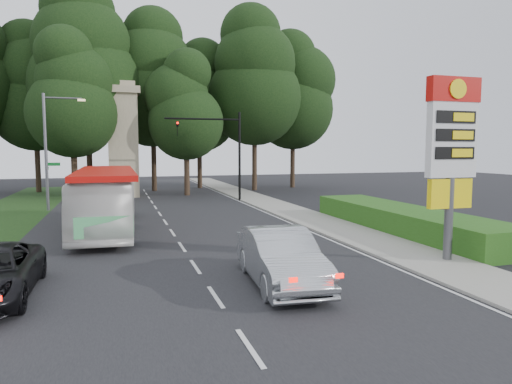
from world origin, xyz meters
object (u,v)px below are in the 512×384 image
object	(u,v)px
transit_bus	(107,201)
traffic_signal_mast	(224,144)
monument	(123,139)
gas_station_pylon	(452,143)
streetlight_signs	(49,146)
sedan_silver	(281,257)

from	to	relation	value
transit_bus	traffic_signal_mast	bearing A→B (deg)	54.69
monument	transit_bus	xyz separation A→B (m)	(-1.15, -17.50, -3.51)
traffic_signal_mast	monument	size ratio (longest dim) A/B	0.72
gas_station_pylon	streetlight_signs	bearing A→B (deg)	128.96
streetlight_signs	monument	xyz separation A→B (m)	(4.99, 7.99, 0.67)
streetlight_signs	transit_bus	world-z (taller)	streetlight_signs
streetlight_signs	sedan_silver	xyz separation A→B (m)	(9.20, -20.85, -3.57)
monument	sedan_silver	size ratio (longest dim) A/B	1.90
gas_station_pylon	monument	bearing A→B (deg)	111.80
gas_station_pylon	sedan_silver	distance (m)	7.89
streetlight_signs	transit_bus	size ratio (longest dim) A/B	0.70
streetlight_signs	transit_bus	xyz separation A→B (m)	(3.83, -9.51, -2.85)
monument	gas_station_pylon	bearing A→B (deg)	-68.20
streetlight_signs	monument	world-z (taller)	monument
streetlight_signs	monument	distance (m)	9.44
traffic_signal_mast	transit_bus	xyz separation A→B (m)	(-8.83, -11.50, -3.08)
traffic_signal_mast	sedan_silver	bearing A→B (deg)	-98.62
traffic_signal_mast	monument	bearing A→B (deg)	142.00
monument	sedan_silver	distance (m)	29.46
monument	sedan_silver	world-z (taller)	monument
transit_bus	gas_station_pylon	bearing A→B (deg)	-38.16
gas_station_pylon	streetlight_signs	xyz separation A→B (m)	(-16.19, 20.01, -0.01)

